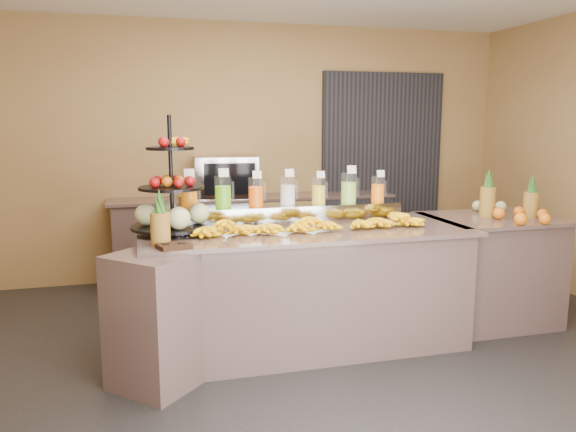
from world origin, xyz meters
name	(u,v)px	position (x,y,z in m)	size (l,w,h in m)	color
ground	(317,360)	(0.00, 0.00, 0.00)	(6.00, 6.00, 0.00)	black
room_envelope	(311,104)	(0.19, 0.79, 1.88)	(6.04, 5.02, 2.82)	olive
buffet_counter	(293,290)	(-0.12, 0.26, 0.47)	(2.75, 1.25, 0.93)	#876562
right_counter	(489,269)	(1.70, 0.40, 0.47)	(1.08, 0.88, 0.93)	#876562
back_ledge	(255,237)	(0.00, 2.25, 0.47)	(3.10, 0.55, 0.93)	#876562
pitcher_tray	(288,214)	(-0.07, 0.58, 1.01)	(1.85, 0.30, 0.15)	gray
juice_pitcher_orange_a	(189,194)	(-0.85, 0.58, 1.19)	(0.13, 0.14, 0.32)	silver
juice_pitcher_green	(223,193)	(-0.59, 0.58, 1.19)	(0.13, 0.14, 0.32)	silver
juice_pitcher_orange_b	(256,193)	(-0.33, 0.58, 1.18)	(0.12, 0.12, 0.29)	silver
juice_pitcher_milk	(288,192)	(-0.07, 0.58, 1.18)	(0.12, 0.13, 0.30)	silver
juice_pitcher_lemon	(319,192)	(0.19, 0.58, 1.17)	(0.11, 0.12, 0.28)	silver
juice_pitcher_lime	(349,189)	(0.45, 0.58, 1.19)	(0.13, 0.14, 0.32)	silver
juice_pitcher_orange_c	(378,190)	(0.71, 0.58, 1.17)	(0.11, 0.12, 0.27)	silver
banana_heap	(313,222)	(0.03, 0.24, 0.99)	(1.81, 0.16, 0.15)	#FFB80C
fruit_stand	(177,203)	(-0.95, 0.41, 1.15)	(0.68, 0.68, 0.86)	black
condiment_caddy	(174,246)	(-1.02, -0.11, 0.95)	(0.20, 0.15, 0.03)	black
pineapple_left_a	(160,225)	(-1.10, 0.00, 1.07)	(0.13, 0.13, 0.38)	brown
pineapple_left_b	(186,207)	(-0.86, 0.72, 1.07)	(0.12, 0.12, 0.39)	brown
right_fruit_pile	(515,210)	(1.81, 0.25, 1.01)	(0.49, 0.46, 0.26)	brown
oven_warmer	(226,177)	(-0.31, 2.25, 1.15)	(0.66, 0.46, 0.44)	gray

